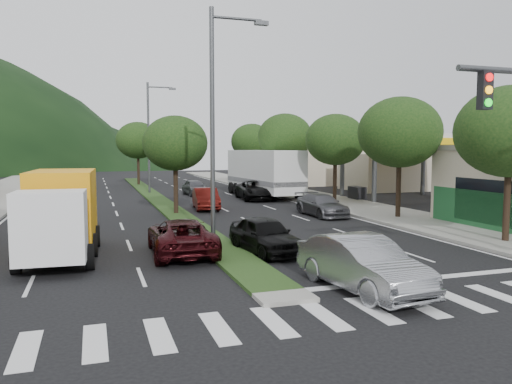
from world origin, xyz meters
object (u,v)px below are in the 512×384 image
object	(u,v)px
tree_r_e	(252,141)
streetlight_near	(217,114)
motorhome	(264,172)
car_queue_b	(322,205)
sedan_silver	(362,264)
car_queue_e	(195,187)
car_queue_a	(265,235)
car_queue_c	(206,199)
box_truck	(61,217)
tree_r_c	(335,140)
tree_r_a	(510,132)
tree_r_b	(400,132)
suv_maroon	(181,237)
tree_med_near	(175,143)
streetlight_mid	(151,132)
tree_r_d	(285,137)
car_queue_d	(256,190)
tree_med_far	(138,140)

from	to	relation	value
tree_r_e	streetlight_near	bearing A→B (deg)	-110.23
motorhome	car_queue_b	bearing A→B (deg)	-97.23
sedan_silver	car_queue_e	xyz separation A→B (m)	(1.23, 30.72, -0.09)
car_queue_a	car_queue_c	bearing A→B (deg)	79.82
box_truck	tree_r_c	bearing A→B (deg)	-141.53
tree_r_c	streetlight_near	distance (m)	16.85
tree_r_a	car_queue_c	distance (m)	19.21
tree_r_b	car_queue_a	bearing A→B (deg)	-148.09
sedan_silver	suv_maroon	size ratio (longest dim) A/B	0.95
tree_r_b	suv_maroon	distance (m)	15.48
car_queue_b	car_queue_c	distance (m)	8.12
tree_med_near	tree_r_e	bearing A→B (deg)	61.39
sedan_silver	car_queue_b	size ratio (longest dim) A/B	1.04
car_queue_a	sedan_silver	bearing A→B (deg)	-87.70
tree_med_near	car_queue_c	size ratio (longest dim) A/B	1.38
streetlight_mid	car_queue_a	world-z (taller)	streetlight_mid
tree_r_d	box_truck	xyz separation A→B (m)	(-18.07, -22.74, -3.64)
box_truck	car_queue_c	bearing A→B (deg)	-120.02
car_queue_d	car_queue_b	bearing A→B (deg)	-80.16
car_queue_a	motorhome	size ratio (longest dim) A/B	0.40
tree_r_a	box_truck	xyz separation A→B (m)	(-18.07, 3.26, -3.28)
tree_med_near	box_truck	bearing A→B (deg)	-119.46
tree_r_a	car_queue_a	xyz separation A→B (m)	(-10.50, 1.46, -4.10)
tree_r_e	box_truck	bearing A→B (deg)	-118.89
tree_med_far	car_queue_c	world-z (taller)	tree_med_far
car_queue_c	tree_r_d	bearing A→B (deg)	52.11
streetlight_mid	car_queue_d	bearing A→B (deg)	-47.10
motorhome	tree_r_d	bearing A→B (deg)	38.13
box_truck	tree_r_b	bearing A→B (deg)	-162.02
streetlight_near	car_queue_d	xyz separation A→B (m)	(7.34, 17.10, -4.82)
tree_r_b	tree_med_near	distance (m)	13.43
tree_med_near	car_queue_e	bearing A→B (deg)	73.51
car_queue_b	car_queue_e	distance (m)	16.42
sedan_silver	car_queue_a	size ratio (longest dim) A/B	1.14
tree_r_d	sedan_silver	world-z (taller)	tree_r_d
streetlight_mid	car_queue_b	size ratio (longest dim) A/B	2.17
tree_r_b	tree_med_near	bearing A→B (deg)	153.43
box_truck	tree_r_e	bearing A→B (deg)	-115.62
tree_r_c	box_truck	world-z (taller)	tree_r_c
suv_maroon	car_queue_e	world-z (taller)	suv_maroon
box_truck	streetlight_mid	bearing A→B (deg)	-100.42
tree_r_a	tree_med_near	distance (m)	18.44
tree_med_far	car_queue_d	world-z (taller)	tree_med_far
car_queue_c	tree_med_near	bearing A→B (deg)	-132.06
suv_maroon	car_queue_e	distance (m)	24.73
tree_r_e	car_queue_e	bearing A→B (deg)	-130.87
tree_r_b	car_queue_d	xyz separation A→B (m)	(-4.45, 13.10, -4.27)
car_queue_e	tree_r_e	bearing A→B (deg)	45.05
tree_r_a	sedan_silver	world-z (taller)	tree_r_a
car_queue_e	motorhome	xyz separation A→B (m)	(5.34, -3.12, 1.41)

